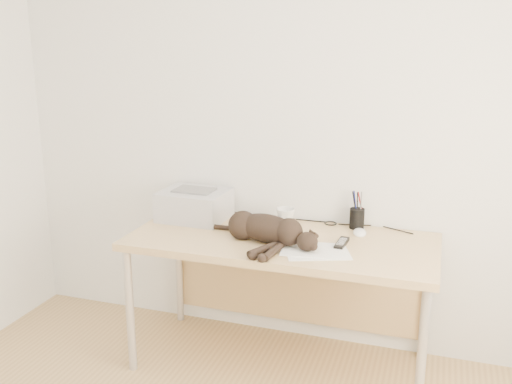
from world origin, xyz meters
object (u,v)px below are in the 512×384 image
(desk, at_px, (285,256))
(mug, at_px, (286,217))
(printer, at_px, (195,204))
(pen_cup, at_px, (357,218))
(cat, at_px, (263,230))
(mouse, at_px, (360,230))

(desk, xyz_separation_m, mug, (-0.04, 0.13, 0.18))
(printer, xyz_separation_m, pen_cup, (0.92, 0.12, -0.03))
(cat, bearing_deg, printer, 166.99)
(printer, bearing_deg, mouse, 1.84)
(desk, bearing_deg, mug, 105.78)
(desk, distance_m, mug, 0.23)
(mug, height_order, mouse, mug)
(mouse, bearing_deg, pen_cup, 99.24)
(cat, height_order, mouse, cat)
(mug, bearing_deg, cat, -96.58)
(printer, relative_size, mug, 3.64)
(cat, bearing_deg, mouse, 46.68)
(pen_cup, bearing_deg, cat, -138.23)
(desk, height_order, pen_cup, pen_cup)
(mouse, bearing_deg, mug, 168.13)
(pen_cup, height_order, mouse, pen_cup)
(desk, xyz_separation_m, pen_cup, (0.35, 0.20, 0.19))
(printer, distance_m, mouse, 0.95)
(mouse, bearing_deg, printer, 172.40)
(desk, height_order, cat, cat)
(desk, xyz_separation_m, printer, (-0.57, 0.08, 0.22))
(desk, height_order, mouse, mouse)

